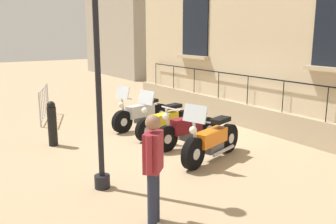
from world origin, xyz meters
name	(u,v)px	position (x,y,z in m)	size (l,w,h in m)	color
ground_plane	(181,140)	(0.00, 0.00, 0.00)	(60.00, 60.00, 0.00)	tan
building_facade	(261,25)	(-2.76, 0.00, 2.98)	(0.82, 12.17, 6.15)	#C6B28E
motorcycle_silver	(141,114)	(0.28, -1.62, 0.43)	(2.07, 0.72, 1.31)	black
motorcycle_yellow	(165,121)	(0.16, -0.54, 0.41)	(2.03, 0.74, 1.33)	black
motorcycle_maroon	(188,129)	(0.16, 0.51, 0.43)	(2.01, 0.57, 1.05)	black
motorcycle_orange	(212,141)	(0.33, 1.63, 0.43)	(2.06, 0.92, 1.34)	black
lamppost	(98,65)	(2.94, 1.69, 2.23)	(0.31, 0.31, 4.08)	black
crowd_barrier	(44,103)	(2.35, -4.28, 0.56)	(0.79, 1.88, 1.05)	#B7B7BF
bollard	(52,123)	(2.93, -1.36, 0.57)	(0.22, 0.22, 1.12)	black
pedestrian_standing	(153,164)	(2.81, 3.28, 0.92)	(0.41, 0.41, 1.64)	#23283D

